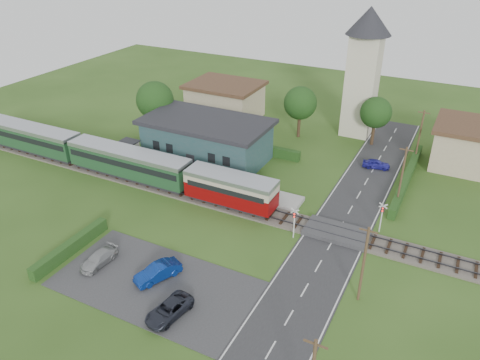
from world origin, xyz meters
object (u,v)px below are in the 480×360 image
at_px(house_east, 470,145).
at_px(car_park_blue, 158,272).
at_px(crossing_signal_far, 382,213).
at_px(car_park_silver, 99,259).
at_px(church_tower, 364,63).
at_px(pedestrian_near, 237,180).
at_px(crossing_signal_near, 294,219).
at_px(pedestrian_far, 135,157).
at_px(train, 108,157).
at_px(station_building, 207,139).
at_px(car_on_road, 376,164).
at_px(house_west, 225,100).
at_px(equipment_hut, 129,151).
at_px(car_park_dark, 169,310).

height_order(house_east, car_park_blue, house_east).
distance_m(crossing_signal_far, car_park_silver, 26.84).
relative_size(church_tower, pedestrian_near, 10.16).
bearing_deg(church_tower, car_park_blue, -99.61).
xyz_separation_m(house_east, pedestrian_near, (-22.74, -18.60, -1.48)).
xyz_separation_m(church_tower, car_park_silver, (-12.50, -40.13, -9.59)).
bearing_deg(house_east, pedestrian_near, -140.72).
relative_size(church_tower, house_east, 2.00).
distance_m(crossing_signal_near, car_park_silver, 18.25).
height_order(car_park_silver, pedestrian_far, pedestrian_far).
xyz_separation_m(church_tower, pedestrian_near, (-7.74, -22.60, -8.91)).
distance_m(train, crossing_signal_near, 25.03).
distance_m(station_building, car_on_road, 21.47).
bearing_deg(house_east, crossing_signal_near, -119.13).
bearing_deg(church_tower, car_on_road, -62.55).
height_order(house_east, pedestrian_far, house_east).
height_order(train, car_on_road, train).
height_order(crossing_signal_near, car_on_road, crossing_signal_near).
distance_m(house_west, crossing_signal_near, 33.22).
bearing_deg(crossing_signal_far, equipment_hut, 178.54).
bearing_deg(equipment_hut, car_park_silver, -58.79).
height_order(car_park_blue, pedestrian_near, pedestrian_near).
distance_m(station_building, car_park_dark, 28.11).
relative_size(crossing_signal_near, car_park_dark, 0.79).
xyz_separation_m(station_building, pedestrian_near, (7.26, -5.60, -1.38)).
bearing_deg(pedestrian_near, car_on_road, -156.51).
bearing_deg(pedestrian_far, equipment_hut, 68.12).
distance_m(house_east, pedestrian_near, 29.42).
bearing_deg(car_park_silver, crossing_signal_far, 41.11).
bearing_deg(pedestrian_far, pedestrian_near, -91.18).
relative_size(house_west, house_east, 1.23).
xyz_separation_m(equipment_hut, church_tower, (23.00, 22.80, 8.48)).
bearing_deg(car_park_silver, car_park_blue, 10.77).
bearing_deg(car_park_silver, station_building, 99.22).
distance_m(car_park_blue, pedestrian_near, 16.78).
distance_m(equipment_hut, crossing_signal_far, 31.61).
height_order(station_building, car_park_dark, station_building).
bearing_deg(train, station_building, 46.56).
height_order(house_west, car_park_blue, house_west).
distance_m(pedestrian_near, pedestrian_far, 14.06).
bearing_deg(equipment_hut, crossing_signal_far, -1.46).
distance_m(equipment_hut, train, 3.27).
xyz_separation_m(church_tower, car_park_blue, (-6.66, -39.34, -9.47)).
bearing_deg(house_west, church_tower, 8.53).
xyz_separation_m(train, crossing_signal_far, (32.12, 2.39, -0.04)).
distance_m(train, crossing_signal_far, 32.21).
distance_m(church_tower, house_west, 21.55).
height_order(equipment_hut, car_on_road, equipment_hut).
height_order(church_tower, crossing_signal_far, church_tower).
xyz_separation_m(train, church_tower, (23.52, 26.00, 8.05)).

